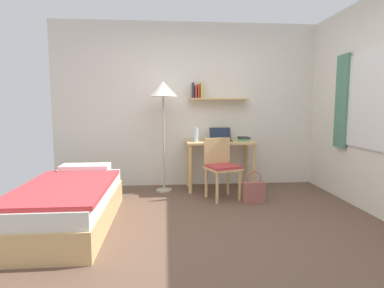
{
  "coord_description": "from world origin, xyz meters",
  "views": [
    {
      "loc": [
        -0.44,
        -3.12,
        1.28
      ],
      "look_at": [
        -0.13,
        0.51,
        0.85
      ],
      "focal_mm": 29.72,
      "sensor_mm": 36.0,
      "label": 1
    }
  ],
  "objects": [
    {
      "name": "wall_back",
      "position": [
        0.0,
        2.02,
        1.3
      ],
      "size": [
        4.4,
        0.27,
        2.6
      ],
      "color": "silver",
      "rests_on": "ground_plane"
    },
    {
      "name": "ground_plane",
      "position": [
        0.0,
        0.0,
        0.0
      ],
      "size": [
        5.28,
        5.28,
        0.0
      ],
      "primitive_type": "plane",
      "color": "brown"
    },
    {
      "name": "water_bottle",
      "position": [
        0.02,
        1.66,
        0.86
      ],
      "size": [
        0.07,
        0.07,
        0.22
      ],
      "primitive_type": "cylinder",
      "color": "silver",
      "rests_on": "desk"
    },
    {
      "name": "desk_chair",
      "position": [
        0.33,
        1.2,
        0.47
      ],
      "size": [
        0.52,
        0.51,
        0.84
      ],
      "color": "tan",
      "rests_on": "ground_plane"
    },
    {
      "name": "desk",
      "position": [
        0.4,
        1.7,
        0.61
      ],
      "size": [
        1.05,
        0.55,
        0.75
      ],
      "color": "tan",
      "rests_on": "ground_plane"
    },
    {
      "name": "bed",
      "position": [
        -1.47,
        0.29,
        0.24
      ],
      "size": [
        0.88,
        1.83,
        0.54
      ],
      "color": "tan",
      "rests_on": "ground_plane"
    },
    {
      "name": "book_stack",
      "position": [
        0.78,
        1.74,
        0.78
      ],
      "size": [
        0.18,
        0.25,
        0.06
      ],
      "color": "#4CA856",
      "rests_on": "desk"
    },
    {
      "name": "handbag",
      "position": [
        0.74,
        0.95,
        0.15
      ],
      "size": [
        0.29,
        0.12,
        0.42
      ],
      "color": "#99564C",
      "rests_on": "ground_plane"
    },
    {
      "name": "laptop",
      "position": [
        0.42,
        1.77,
        0.8
      ],
      "size": [
        0.34,
        0.22,
        0.2
      ],
      "color": "black",
      "rests_on": "desk"
    },
    {
      "name": "standing_lamp",
      "position": [
        -0.47,
        1.63,
        1.46
      ],
      "size": [
        0.42,
        0.42,
        1.65
      ],
      "color": "#B2A893",
      "rests_on": "ground_plane"
    }
  ]
}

